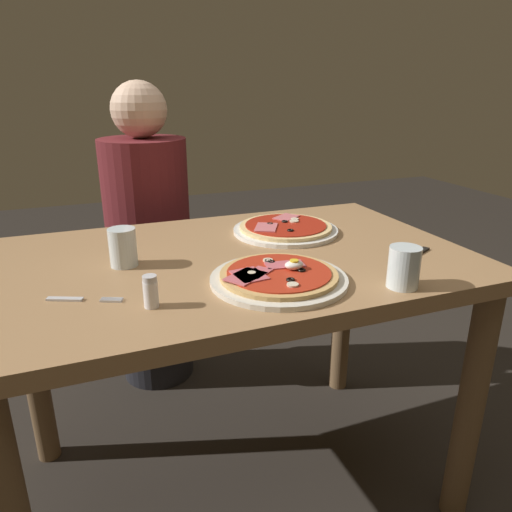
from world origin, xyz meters
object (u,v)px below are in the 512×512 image
(pizza_foreground, at_px, (279,277))
(salt_shaker, at_px, (151,292))
(dining_table, at_px, (234,298))
(knife, at_px, (413,256))
(water_glass_near, at_px, (123,250))
(pizza_across_left, at_px, (285,229))
(diner_person, at_px, (150,248))
(water_glass_far, at_px, (404,270))
(fork, at_px, (78,299))

(pizza_foreground, height_order, salt_shaker, salt_shaker)
(dining_table, height_order, pizza_foreground, pizza_foreground)
(dining_table, xyz_separation_m, knife, (0.43, -0.18, 0.12))
(pizza_foreground, relative_size, water_glass_near, 3.30)
(dining_table, distance_m, pizza_across_left, 0.29)
(knife, relative_size, diner_person, 0.16)
(pizza_foreground, relative_size, water_glass_far, 3.38)
(water_glass_near, bearing_deg, pizza_foreground, -36.53)
(pizza_foreground, xyz_separation_m, salt_shaker, (-0.29, -0.03, 0.02))
(pizza_across_left, distance_m, diner_person, 0.67)
(water_glass_near, bearing_deg, knife, -16.35)
(pizza_across_left, relative_size, water_glass_far, 3.40)
(water_glass_near, bearing_deg, dining_table, -6.29)
(fork, bearing_deg, dining_table, 20.28)
(dining_table, bearing_deg, diner_person, 99.44)
(knife, relative_size, salt_shaker, 2.73)
(water_glass_far, height_order, knife, water_glass_far)
(dining_table, xyz_separation_m, pizza_across_left, (0.21, 0.14, 0.13))
(dining_table, relative_size, salt_shaker, 18.15)
(water_glass_near, distance_m, water_glass_far, 0.66)
(water_glass_near, distance_m, knife, 0.73)
(pizza_across_left, height_order, knife, pizza_across_left)
(water_glass_near, xyz_separation_m, water_glass_far, (0.55, -0.35, -0.00))
(knife, height_order, salt_shaker, salt_shaker)
(water_glass_far, xyz_separation_m, fork, (-0.67, 0.18, -0.04))
(dining_table, bearing_deg, fork, -159.72)
(water_glass_near, relative_size, knife, 0.51)
(water_glass_near, xyz_separation_m, salt_shaker, (0.02, -0.26, -0.01))
(pizza_across_left, bearing_deg, dining_table, -146.53)
(knife, bearing_deg, diner_person, 121.99)
(pizza_across_left, bearing_deg, salt_shaker, -141.46)
(pizza_across_left, bearing_deg, diner_person, 120.52)
(fork, xyz_separation_m, knife, (0.81, -0.03, 0.00))
(dining_table, distance_m, diner_person, 0.71)
(pizza_foreground, height_order, water_glass_near, water_glass_near)
(water_glass_far, distance_m, knife, 0.21)
(fork, bearing_deg, water_glass_near, 56.75)
(dining_table, height_order, fork, fork)
(dining_table, bearing_deg, pizza_foreground, -78.80)
(pizza_across_left, height_order, diner_person, diner_person)
(pizza_across_left, distance_m, water_glass_near, 0.50)
(pizza_foreground, bearing_deg, fork, 172.12)
(knife, bearing_deg, pizza_across_left, 124.48)
(dining_table, relative_size, fork, 8.08)
(pizza_foreground, distance_m, pizza_across_left, 0.38)
(fork, height_order, knife, knife)
(water_glass_near, bearing_deg, diner_person, 76.77)
(salt_shaker, xyz_separation_m, diner_person, (0.13, 0.92, -0.22))
(water_glass_far, height_order, fork, water_glass_far)
(knife, xyz_separation_m, diner_person, (-0.54, 0.87, -0.19))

